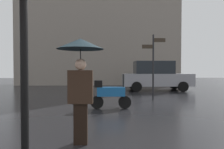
{
  "coord_description": "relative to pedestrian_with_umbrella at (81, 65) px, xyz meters",
  "views": [
    {
      "loc": [
        0.63,
        -2.74,
        1.4
      ],
      "look_at": [
        0.87,
        4.88,
        1.21
      ],
      "focal_mm": 32.06,
      "sensor_mm": 36.0,
      "label": 1
    }
  ],
  "objects": [
    {
      "name": "parked_scooter",
      "position": [
        0.61,
        3.36,
        -0.94
      ],
      "size": [
        1.45,
        0.32,
        1.23
      ],
      "rotation": [
        0.0,
        0.0,
        0.3
      ],
      "color": "black",
      "rests_on": "ground"
    },
    {
      "name": "street_signpost",
      "position": [
        2.68,
        5.44,
        0.33
      ],
      "size": [
        1.08,
        0.08,
        3.0
      ],
      "color": "black",
      "rests_on": "ground"
    },
    {
      "name": "pedestrian_with_umbrella",
      "position": [
        0.0,
        0.0,
        0.0
      ],
      "size": [
        0.88,
        0.88,
        1.98
      ],
      "rotation": [
        0.0,
        0.0,
        6.01
      ],
      "color": "black",
      "rests_on": "ground"
    },
    {
      "name": "parked_car_left",
      "position": [
        3.77,
        9.38,
        -0.52
      ],
      "size": [
        4.49,
        1.83,
        1.94
      ],
      "rotation": [
        0.0,
        0.0,
        -0.12
      ],
      "color": "gray",
      "rests_on": "ground"
    }
  ]
}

